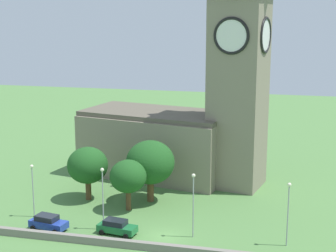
{
  "coord_description": "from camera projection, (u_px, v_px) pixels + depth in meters",
  "views": [
    {
      "loc": [
        13.94,
        -55.86,
        25.49
      ],
      "look_at": [
        -1.77,
        8.94,
        11.23
      ],
      "focal_mm": 56.58,
      "sensor_mm": 36.0,
      "label": 1
    }
  ],
  "objects": [
    {
      "name": "streetlamp_west_end",
      "position": [
        33.0,
        182.0,
        66.66
      ],
      "size": [
        0.44,
        0.44,
        6.91
      ],
      "color": "#9EA0A5",
      "rests_on": "ground"
    },
    {
      "name": "quay_barrier",
      "position": [
        156.0,
        247.0,
        57.8
      ],
      "size": [
        59.1,
        0.7,
        0.89
      ],
      "primitive_type": "cube",
      "color": "gray",
      "rests_on": "ground"
    },
    {
      "name": "car_blue",
      "position": [
        48.0,
        222.0,
        63.36
      ],
      "size": [
        4.85,
        2.86,
        1.82
      ],
      "color": "#233D9E",
      "rests_on": "ground"
    },
    {
      "name": "church",
      "position": [
        187.0,
        118.0,
        81.45
      ],
      "size": [
        30.53,
        16.39,
        32.64
      ],
      "color": "gray",
      "rests_on": "ground"
    },
    {
      "name": "streetlamp_central",
      "position": [
        193.0,
        196.0,
        60.41
      ],
      "size": [
        0.44,
        0.44,
        7.68
      ],
      "color": "#9EA0A5",
      "rests_on": "ground"
    },
    {
      "name": "streetlamp_west_mid",
      "position": [
        103.0,
        189.0,
        62.59
      ],
      "size": [
        0.44,
        0.44,
        7.69
      ],
      "color": "#9EA0A5",
      "rests_on": "ground"
    },
    {
      "name": "ground_plane",
      "position": [
        190.0,
        194.0,
        75.89
      ],
      "size": [
        200.0,
        200.0,
        0.0
      ],
      "primitive_type": "plane",
      "color": "#517F42"
    },
    {
      "name": "streetlamp_east_mid",
      "position": [
        288.0,
        204.0,
        58.17
      ],
      "size": [
        0.44,
        0.44,
        7.37
      ],
      "color": "#9EA0A5",
      "rests_on": "ground"
    },
    {
      "name": "tree_riverside_east",
      "position": [
        88.0,
        165.0,
        72.9
      ],
      "size": [
        5.64,
        5.64,
        7.49
      ],
      "color": "brown",
      "rests_on": "ground"
    },
    {
      "name": "tree_riverside_west",
      "position": [
        150.0,
        162.0,
        72.1
      ],
      "size": [
        6.67,
        6.67,
        8.58
      ],
      "color": "brown",
      "rests_on": "ground"
    },
    {
      "name": "car_green",
      "position": [
        117.0,
        227.0,
        62.15
      ],
      "size": [
        4.84,
        2.7,
        1.75
      ],
      "color": "#1E6B38",
      "rests_on": "ground"
    },
    {
      "name": "tree_churchyard",
      "position": [
        128.0,
        177.0,
        68.97
      ],
      "size": [
        4.85,
        4.85,
        6.82
      ],
      "color": "brown",
      "rests_on": "ground"
    }
  ]
}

